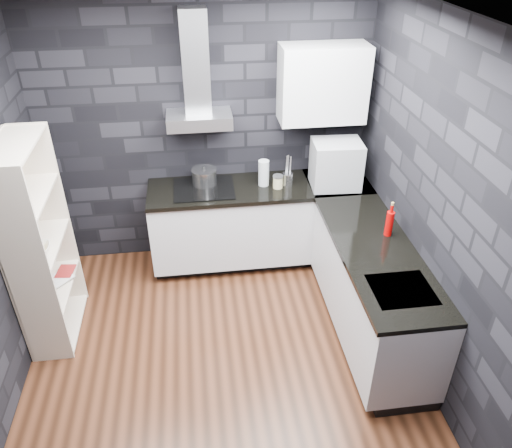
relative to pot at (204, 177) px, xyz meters
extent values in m
plane|color=#4A2616|center=(0.04, -1.39, -0.98)|extent=(3.20, 3.20, 0.00)
plane|color=white|center=(0.04, -1.39, 1.72)|extent=(3.20, 3.20, 0.00)
cube|color=black|center=(0.04, 0.23, 0.37)|extent=(3.20, 0.05, 2.70)
cube|color=black|center=(0.04, -3.02, 0.37)|extent=(3.20, 0.05, 2.70)
cube|color=black|center=(1.66, -1.39, 0.37)|extent=(0.05, 3.20, 2.70)
cube|color=black|center=(0.54, -0.05, -0.93)|extent=(2.18, 0.50, 0.10)
cube|color=black|center=(1.38, -1.29, -0.93)|extent=(0.50, 1.78, 0.10)
cube|color=silver|center=(0.54, -0.09, -0.50)|extent=(2.20, 0.60, 0.76)
cube|color=silver|center=(1.34, -1.29, -0.50)|extent=(0.60, 1.80, 0.76)
cube|color=black|center=(0.54, -0.10, -0.10)|extent=(2.20, 0.62, 0.04)
cube|color=black|center=(1.33, -1.29, -0.10)|extent=(0.62, 1.80, 0.04)
cube|color=black|center=(1.34, -0.09, -0.10)|extent=(0.62, 0.62, 0.04)
cube|color=silver|center=(-0.01, 0.04, 0.58)|extent=(0.60, 0.34, 0.12)
cube|color=silver|center=(-0.01, 0.11, 1.09)|extent=(0.24, 0.20, 0.90)
cube|color=silver|center=(1.14, 0.03, 0.87)|extent=(0.80, 0.35, 0.70)
cube|color=black|center=(-0.01, -0.09, -0.08)|extent=(0.58, 0.50, 0.01)
cube|color=silver|center=(1.34, -1.79, -0.09)|extent=(0.44, 0.40, 0.01)
cylinder|color=silver|center=(0.00, 0.00, 0.00)|extent=(0.28, 0.28, 0.14)
cylinder|color=silver|center=(0.58, -0.08, 0.05)|extent=(0.14, 0.14, 0.26)
cylinder|color=#C5BC86|center=(0.71, -0.15, -0.03)|extent=(0.11, 0.11, 0.11)
cylinder|color=silver|center=(0.81, -0.12, -0.02)|extent=(0.13, 0.13, 0.13)
cube|color=#A2A4A9|center=(1.27, -0.18, 0.14)|extent=(0.48, 0.38, 0.46)
cylinder|color=#9F0303|center=(1.48, -1.10, 0.03)|extent=(0.07, 0.07, 0.22)
cube|color=beige|center=(-1.38, -0.88, -0.08)|extent=(0.47, 0.84, 1.80)
imported|color=silver|center=(-1.38, -0.98, -0.05)|extent=(0.23, 0.23, 0.06)
imported|color=maroon|center=(-1.37, -0.69, -0.41)|extent=(0.15, 0.04, 0.20)
imported|color=#B2B2B2|center=(-1.41, -0.75, -0.39)|extent=(0.15, 0.14, 0.25)
camera|label=1|loc=(-0.07, -4.40, 2.25)|focal=35.00mm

